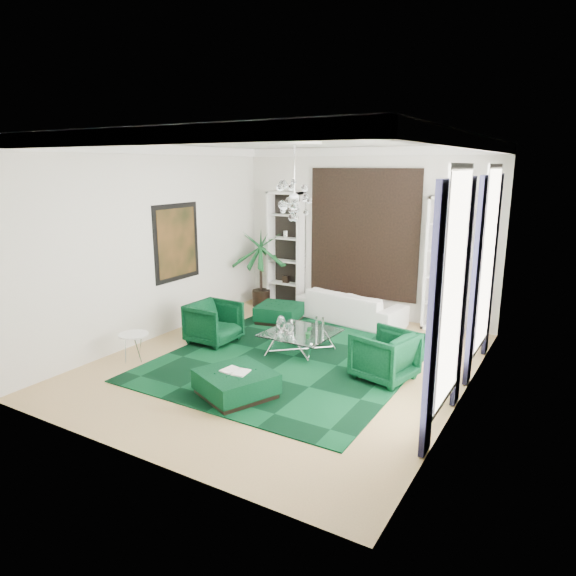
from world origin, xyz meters
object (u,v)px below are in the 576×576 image
Objects in this scene: side_table at (135,348)px; palm at (261,258)px; coffee_table at (301,343)px; ottoman_side at (279,313)px; armchair_left at (214,323)px; armchair_right at (384,356)px; sofa at (351,306)px; ottoman_front at (236,384)px.

palm is (-0.10, 4.25, 0.95)m from side_table.
coffee_table is 1.98m from ottoman_side.
armchair_left is 2.95m from palm.
armchair_left reaches higher than coffee_table.
armchair_left reaches higher than side_table.
palm reaches higher than armchair_right.
coffee_table is 1.33× the size of ottoman_side.
ottoman_front is (0.05, -4.40, -0.15)m from sofa.
palm is (-0.70, 2.75, 0.79)m from armchair_left.
coffee_table is (0.00, -2.30, -0.14)m from sofa.
armchair_right reaches higher than sofa.
palm reaches higher than side_table.
armchair_left is 1.86m from ottoman_side.
ottoman_side is at bearing 73.14° from side_table.
sofa is 3.18m from armchair_right.
ottoman_side is at bearing 132.95° from coffee_table.
side_table is (-2.35, -4.15, -0.10)m from sofa.
side_table is (-1.00, -3.30, 0.05)m from ottoman_side.
armchair_left is 2.52m from ottoman_front.
ottoman_side is at bearing 111.52° from ottoman_front.
armchair_left is 0.99× the size of ottoman_side.
armchair_right is 0.99× the size of ottoman_side.
armchair_right reaches higher than ottoman_side.
armchair_left reaches higher than ottoman_front.
armchair_left is 1.00× the size of armchair_right.
ottoman_side is (-3.10, 1.80, -0.21)m from armchair_right.
side_table is at bearing 159.74° from armchair_left.
armchair_right is 1.80m from coffee_table.
coffee_table is at bearing 91.36° from ottoman_front.
side_table reaches higher than ottoman_front.
ottoman_front is at bearing 100.03° from sofa.
sofa reaches higher than ottoman_side.
armchair_left is at bearing -168.69° from coffee_table.
ottoman_front is (1.80, -1.75, -0.21)m from armchair_left.
armchair_left is at bearing -102.53° from ottoman_side.
armchair_left is 3.50m from armchair_right.
side_table is at bearing -141.79° from coffee_table.
palm is at bearing 119.05° from ottoman_front.
sofa is 2.39× the size of ottoman_front.
sofa is at bearing 90.00° from coffee_table.
ottoman_front is 1.92× the size of side_table.
armchair_right is at bearing -88.46° from armchair_left.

